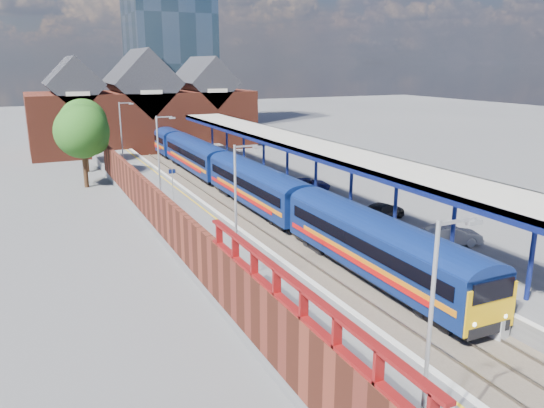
{
  "coord_description": "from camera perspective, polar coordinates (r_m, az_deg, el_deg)",
  "views": [
    {
      "loc": [
        -15.68,
        -17.68,
        11.8
      ],
      "look_at": [
        -0.93,
        13.58,
        2.6
      ],
      "focal_mm": 35.0,
      "sensor_mm": 36.0,
      "label": 1
    }
  ],
  "objects": [
    {
      "name": "glass_tower",
      "position": [
        101.35,
        -11.14,
        19.4
      ],
      "size": [
        14.2,
        14.2,
        40.3
      ],
      "color": "#446275",
      "rests_on": "ground"
    },
    {
      "name": "canopy",
      "position": [
        45.4,
        2.83,
        6.59
      ],
      "size": [
        4.5,
        52.0,
        4.48
      ],
      "color": "navy",
      "rests_on": "right_platform"
    },
    {
      "name": "ballast_bed",
      "position": [
        42.48,
        -2.56,
        -1.2
      ],
      "size": [
        6.0,
        76.0,
        0.06
      ],
      "primitive_type": "cube",
      "color": "#473D33",
      "rests_on": "ground"
    },
    {
      "name": "lamp_post_d",
      "position": [
        56.86,
        -15.78,
        7.47
      ],
      "size": [
        1.48,
        0.18,
        7.0
      ],
      "color": "#A5A8AA",
      "rests_on": "left_platform"
    },
    {
      "name": "yellow_line",
      "position": [
        40.97,
        -7.42,
        -0.5
      ],
      "size": [
        0.14,
        76.0,
        0.01
      ],
      "primitive_type": "cube",
      "color": "yellow",
      "rests_on": "left_platform"
    },
    {
      "name": "parked_car_blue",
      "position": [
        46.51,
        3.91,
        2.13
      ],
      "size": [
        4.3,
        3.11,
        1.09
      ],
      "primitive_type": "imported",
      "rotation": [
        0.0,
        0.0,
        1.2
      ],
      "color": "navy",
      "rests_on": "right_platform"
    },
    {
      "name": "brick_wall",
      "position": [
        33.46,
        -11.15,
        -1.61
      ],
      "size": [
        0.35,
        50.0,
        3.86
      ],
      "color": "maroon",
      "rests_on": "left_platform"
    },
    {
      "name": "parked_car_dark",
      "position": [
        38.27,
        11.75,
        -0.81
      ],
      "size": [
        4.74,
        3.46,
        1.28
      ],
      "primitive_type": "imported",
      "rotation": [
        0.0,
        0.0,
        2.0
      ],
      "color": "black",
      "rests_on": "right_platform"
    },
    {
      "name": "ground",
      "position": [
        51.56,
        -6.87,
        1.57
      ],
      "size": [
        240.0,
        240.0,
        0.0
      ],
      "primitive_type": "plane",
      "color": "#5B5B5E",
      "rests_on": "ground"
    },
    {
      "name": "lamp_post_a",
      "position": [
        15.06,
        17.0,
        -12.67
      ],
      "size": [
        1.48,
        0.18,
        7.0
      ],
      "color": "#A5A8AA",
      "rests_on": "left_platform"
    },
    {
      "name": "rails",
      "position": [
        42.45,
        -2.57,
        -1.08
      ],
      "size": [
        4.51,
        76.0,
        0.14
      ],
      "color": "slate",
      "rests_on": "ground"
    },
    {
      "name": "tree_near",
      "position": [
        54.23,
        -19.6,
        7.22
      ],
      "size": [
        5.2,
        5.2,
        8.1
      ],
      "color": "#382314",
      "rests_on": "ground"
    },
    {
      "name": "coping_right",
      "position": [
        43.48,
        1.25,
        0.55
      ],
      "size": [
        0.3,
        76.0,
        0.05
      ],
      "primitive_type": "cube",
      "color": "silver",
      "rests_on": "right_platform"
    },
    {
      "name": "tree_far",
      "position": [
        62.24,
        -19.49,
        8.12
      ],
      "size": [
        5.2,
        5.2,
        8.1
      ],
      "color": "#382314",
      "rests_on": "ground"
    },
    {
      "name": "coping_left",
      "position": [
        41.15,
        -6.63,
        -0.38
      ],
      "size": [
        0.3,
        76.0,
        0.05
      ],
      "primitive_type": "cube",
      "color": "silver",
      "rests_on": "left_platform"
    },
    {
      "name": "relay_cabinet",
      "position": [
        26.08,
        22.97,
        -12.05
      ],
      "size": [
        0.84,
        1.0,
        1.0
      ],
      "primitive_type": "cube",
      "rotation": [
        0.0,
        0.0,
        0.17
      ],
      "color": "#9D9FA1",
      "rests_on": "ground"
    },
    {
      "name": "lamp_post_b",
      "position": [
        26.34,
        -3.65,
        -0.1
      ],
      "size": [
        1.48,
        0.18,
        7.0
      ],
      "color": "#A5A8AA",
      "rests_on": "left_platform"
    },
    {
      "name": "train",
      "position": [
        51.37,
        -5.28,
        3.98
      ],
      "size": [
        2.94,
        65.92,
        3.45
      ],
      "color": "navy",
      "rests_on": "ground"
    },
    {
      "name": "lamp_post_c",
      "position": [
        41.32,
        -11.93,
        5.1
      ],
      "size": [
        1.48,
        0.18,
        7.0
      ],
      "color": "#A5A8AA",
      "rests_on": "left_platform"
    },
    {
      "name": "right_platform",
      "position": [
        44.92,
        4.5,
        0.29
      ],
      "size": [
        6.0,
        76.0,
        1.0
      ],
      "primitive_type": "cube",
      "color": "#565659",
      "rests_on": "ground"
    },
    {
      "name": "station_building",
      "position": [
        77.55,
        -13.72,
        9.79
      ],
      "size": [
        30.0,
        12.12,
        13.78
      ],
      "color": "maroon",
      "rests_on": "ground"
    },
    {
      "name": "parked_car_silver",
      "position": [
        34.24,
        18.64,
        -3.2
      ],
      "size": [
        3.98,
        2.46,
        1.24
      ],
      "primitive_type": "imported",
      "rotation": [
        0.0,
        0.0,
        1.24
      ],
      "color": "#B0B1B5",
      "rests_on": "right_platform"
    },
    {
      "name": "platform_sign",
      "position": [
        43.98,
        -10.66,
        2.69
      ],
      "size": [
        0.55,
        0.08,
        2.5
      ],
      "color": "#A5A8AA",
      "rests_on": "left_platform"
    },
    {
      "name": "left_platform",
      "position": [
        40.63,
        -9.74,
        -1.46
      ],
      "size": [
        5.0,
        76.0,
        1.0
      ],
      "primitive_type": "cube",
      "color": "#565659",
      "rests_on": "ground"
    }
  ]
}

